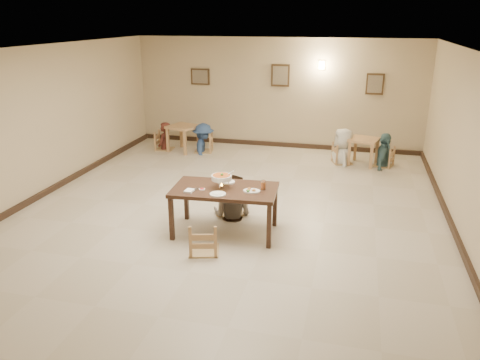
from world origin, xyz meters
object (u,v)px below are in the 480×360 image
(chair_far, at_px, (232,190))
(bg_diner_b, at_px, (203,124))
(bg_chair_ll, at_px, (164,133))
(bg_chair_lr, at_px, (203,134))
(bg_table_right, at_px, (364,144))
(main_diner, at_px, (232,175))
(bg_diner_c, at_px, (344,129))
(main_table, at_px, (225,193))
(curry_warmer, at_px, (222,178))
(bg_chair_rl, at_px, (343,145))
(drink_glass, at_px, (263,185))
(bg_chair_rr, at_px, (384,148))
(bg_diner_a, at_px, (163,122))
(chair_near, at_px, (203,223))
(bg_diner_d, at_px, (386,133))
(bg_table_left, at_px, (183,130))

(chair_far, relative_size, bg_diner_b, 0.61)
(bg_chair_ll, distance_m, bg_chair_lr, 1.12)
(bg_table_right, height_order, bg_chair_ll, bg_chair_ll)
(main_diner, distance_m, bg_diner_c, 4.32)
(main_table, distance_m, curry_warmer, 0.27)
(curry_warmer, xyz_separation_m, bg_chair_lr, (-1.90, 4.75, -0.49))
(chair_far, xyz_separation_m, bg_chair_rl, (1.86, 3.83, -0.00))
(drink_glass, distance_m, bg_chair_ll, 5.92)
(bg_chair_rl, xyz_separation_m, bg_chair_rr, (1.00, -0.01, -0.01))
(bg_diner_a, bearing_deg, bg_chair_rr, 89.77)
(chair_near, height_order, bg_chair_ll, chair_near)
(bg_diner_b, height_order, bg_diner_d, bg_diner_d)
(main_table, xyz_separation_m, chair_near, (-0.14, -0.75, -0.24))
(chair_far, relative_size, bg_diner_c, 0.54)
(chair_near, bearing_deg, bg_diner_c, -124.79)
(bg_table_right, xyz_separation_m, bg_chair_rr, (0.50, -0.00, -0.07))
(chair_far, distance_m, bg_chair_lr, 4.39)
(bg_diner_a, bearing_deg, bg_table_right, 89.74)
(bg_chair_ll, xyz_separation_m, bg_diner_a, (0.00, 0.00, 0.29))
(bg_table_left, height_order, bg_diner_c, bg_diner_c)
(bg_diner_c, height_order, bg_diner_d, bg_diner_c)
(bg_chair_ll, relative_size, bg_diner_d, 0.58)
(bg_chair_rl, relative_size, bg_diner_d, 0.57)
(curry_warmer, bearing_deg, bg_diner_a, 122.82)
(drink_glass, distance_m, bg_chair_rl, 4.68)
(drink_glass, xyz_separation_m, bg_diner_c, (1.15, 4.51, 0.00))
(main_table, xyz_separation_m, bg_diner_a, (-3.08, 4.70, 0.04))
(bg_table_left, distance_m, bg_chair_rr, 5.30)
(bg_chair_ll, bearing_deg, drink_glass, -146.70)
(bg_diner_c, bearing_deg, curry_warmer, -35.41)
(main_diner, distance_m, bg_table_left, 4.68)
(bg_chair_ll, height_order, bg_diner_d, bg_diner_d)
(chair_far, distance_m, bg_diner_a, 4.94)
(main_diner, bearing_deg, bg_diner_a, -43.05)
(bg_table_right, distance_m, bg_diner_a, 5.37)
(main_table, height_order, chair_near, chair_near)
(bg_chair_rl, bearing_deg, bg_table_right, -110.62)
(bg_diner_a, bearing_deg, chair_near, 29.04)
(drink_glass, height_order, bg_chair_rr, drink_glass)
(chair_far, relative_size, bg_table_left, 1.07)
(bg_diner_d, bearing_deg, curry_warmer, 159.75)
(bg_table_left, xyz_separation_m, bg_diner_a, (-0.56, 0.01, 0.19))
(bg_diner_b, bearing_deg, bg_chair_rl, -107.43)
(bg_chair_lr, height_order, bg_diner_d, bg_diner_d)
(bg_table_right, bearing_deg, bg_diner_c, 179.30)
(bg_table_left, distance_m, bg_diner_b, 0.60)
(bg_chair_rr, distance_m, bg_diner_d, 0.37)
(main_diner, height_order, bg_diner_d, bg_diner_d)
(bg_chair_rl, distance_m, bg_diner_c, 0.41)
(main_table, distance_m, bg_chair_lr, 5.15)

